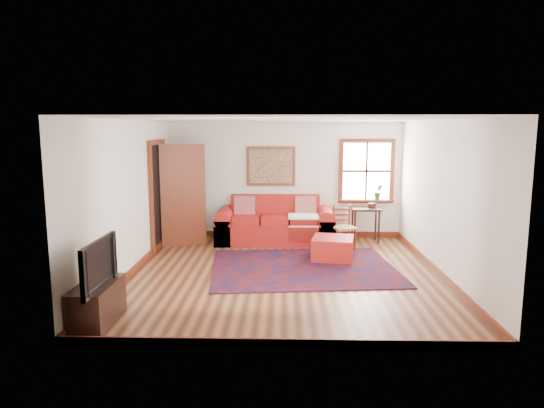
{
  "coord_description": "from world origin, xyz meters",
  "views": [
    {
      "loc": [
        -0.0,
        -7.67,
        2.37
      ],
      "look_at": [
        -0.22,
        0.6,
        1.06
      ],
      "focal_mm": 32.0,
      "sensor_mm": 36.0,
      "label": 1
    }
  ],
  "objects_px": {
    "red_leather_sofa": "(275,227)",
    "side_table": "(366,214)",
    "ladder_back_chair": "(343,226)",
    "media_cabinet": "(97,304)",
    "red_ottoman": "(333,248)"
  },
  "relations": [
    {
      "from": "red_leather_sofa",
      "to": "ladder_back_chair",
      "type": "relative_size",
      "value": 2.85
    },
    {
      "from": "side_table",
      "to": "ladder_back_chair",
      "type": "distance_m",
      "value": 0.82
    },
    {
      "from": "red_leather_sofa",
      "to": "side_table",
      "type": "height_order",
      "value": "red_leather_sofa"
    },
    {
      "from": "red_leather_sofa",
      "to": "ladder_back_chair",
      "type": "distance_m",
      "value": 1.47
    },
    {
      "from": "media_cabinet",
      "to": "ladder_back_chair",
      "type": "bearing_deg",
      "value": 48.23
    },
    {
      "from": "side_table",
      "to": "ladder_back_chair",
      "type": "relative_size",
      "value": 0.84
    },
    {
      "from": "red_ottoman",
      "to": "media_cabinet",
      "type": "relative_size",
      "value": 0.78
    },
    {
      "from": "ladder_back_chair",
      "to": "media_cabinet",
      "type": "height_order",
      "value": "ladder_back_chair"
    },
    {
      "from": "red_leather_sofa",
      "to": "side_table",
      "type": "bearing_deg",
      "value": 1.81
    },
    {
      "from": "red_leather_sofa",
      "to": "media_cabinet",
      "type": "xyz_separation_m",
      "value": [
        -2.08,
        -4.39,
        -0.06
      ]
    },
    {
      "from": "red_ottoman",
      "to": "ladder_back_chair",
      "type": "xyz_separation_m",
      "value": [
        0.29,
        0.84,
        0.25
      ]
    },
    {
      "from": "red_ottoman",
      "to": "side_table",
      "type": "xyz_separation_m",
      "value": [
        0.82,
        1.44,
        0.38
      ]
    },
    {
      "from": "red_ottoman",
      "to": "media_cabinet",
      "type": "height_order",
      "value": "media_cabinet"
    },
    {
      "from": "red_ottoman",
      "to": "ladder_back_chair",
      "type": "height_order",
      "value": "ladder_back_chair"
    },
    {
      "from": "ladder_back_chair",
      "to": "media_cabinet",
      "type": "bearing_deg",
      "value": -131.77
    }
  ]
}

